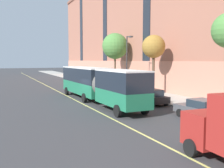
% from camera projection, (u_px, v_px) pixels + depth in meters
% --- Properties ---
extents(ground_plane, '(260.00, 260.00, 0.00)m').
position_uv_depth(ground_plane, '(89.00, 103.00, 27.96)').
color(ground_plane, '#38383A').
extents(sidewalk, '(5.36, 160.00, 0.15)m').
position_uv_depth(sidewalk, '(149.00, 94.00, 34.47)').
color(sidewalk, '#ADA89E').
rests_on(sidewalk, ground).
extents(apartment_facade, '(15.20, 110.00, 22.58)m').
position_uv_depth(apartment_facade, '(219.00, 8.00, 34.20)').
color(apartment_facade, '#A36651').
rests_on(apartment_facade, ground).
extents(city_bus, '(3.24, 18.09, 3.69)m').
position_uv_depth(city_bus, '(96.00, 83.00, 28.08)').
color(city_bus, '#1E704C').
rests_on(city_bus, ground).
extents(parked_car_red_0, '(2.00, 4.28, 1.56)m').
position_uv_depth(parked_car_red_0, '(106.00, 86.00, 37.64)').
color(parked_car_red_0, '#B21E19').
rests_on(parked_car_red_0, ground).
extents(parked_car_darkgray_1, '(2.11, 4.44, 1.56)m').
position_uv_depth(parked_car_darkgray_1, '(201.00, 109.00, 20.08)').
color(parked_car_darkgray_1, '#4C4C51').
rests_on(parked_car_darkgray_1, ground).
extents(parked_car_black_3, '(2.01, 4.24, 1.56)m').
position_uv_depth(parked_car_black_3, '(152.00, 97.00, 26.90)').
color(parked_car_black_3, black).
rests_on(parked_car_black_3, ground).
extents(street_tree_mid_block, '(2.94, 2.94, 7.58)m').
position_uv_depth(street_tree_mid_block, '(154.00, 47.00, 33.16)').
color(street_tree_mid_block, brown).
rests_on(street_tree_mid_block, sidewalk).
extents(street_tree_far_uptown, '(4.33, 4.33, 8.90)m').
position_uv_depth(street_tree_far_uptown, '(115.00, 46.00, 43.87)').
color(street_tree_far_uptown, brown).
rests_on(street_tree_far_uptown, sidewalk).
extents(street_lamp, '(0.36, 1.48, 7.59)m').
position_uv_depth(street_lamp, '(128.00, 59.00, 35.26)').
color(street_lamp, '#2D2D30').
rests_on(street_lamp, sidewalk).
extents(fire_hydrant, '(0.42, 0.24, 0.72)m').
position_uv_depth(fire_hydrant, '(82.00, 80.00, 54.11)').
color(fire_hydrant, red).
rests_on(fire_hydrant, sidewalk).
extents(lane_centerline, '(0.16, 140.00, 0.01)m').
position_uv_depth(lane_centerline, '(74.00, 99.00, 30.35)').
color(lane_centerline, '#E0D66B').
rests_on(lane_centerline, ground).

